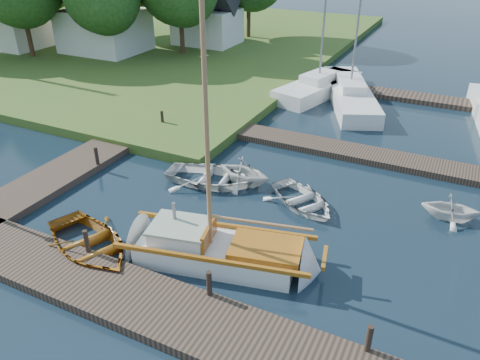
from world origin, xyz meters
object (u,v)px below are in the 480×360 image
at_px(mooring_post_3, 369,338).
at_px(marina_boat_1, 350,92).
at_px(house_a, 103,19).
at_px(house_c, 207,18).
at_px(tender_a, 211,175).
at_px(tender_c, 303,198).
at_px(dinghy, 88,241).
at_px(tender_b, 244,170).
at_px(mooring_post_1, 87,241).
at_px(house_b, 11,18).
at_px(mooring_post_5, 162,118).
at_px(sailboat, 222,252).
at_px(mooring_post_4, 97,156).
at_px(mooring_post_2, 209,283).
at_px(tender_d, 452,206).
at_px(marina_boat_0, 319,86).

distance_m(mooring_post_3, marina_boat_1, 19.73).
distance_m(house_a, house_c, 8.49).
height_order(tender_a, tender_c, tender_a).
relative_size(mooring_post_3, house_a, 0.13).
xyz_separation_m(dinghy, tender_b, (2.58, 6.50, 0.21)).
height_order(mooring_post_1, tender_b, tender_b).
xyz_separation_m(house_a, house_b, (-8.00, -2.00, -0.19)).
height_order(mooring_post_1, mooring_post_3, same).
bearing_deg(mooring_post_5, house_a, 139.76).
bearing_deg(sailboat, mooring_post_4, 145.69).
bearing_deg(tender_c, house_a, 90.65).
height_order(mooring_post_2, marina_boat_1, marina_boat_1).
bearing_deg(house_c, tender_d, -42.12).
bearing_deg(tender_a, mooring_post_5, 44.55).
relative_size(tender_b, marina_boat_0, 0.23).
distance_m(marina_boat_1, house_b, 28.66).
height_order(tender_d, house_b, house_b).
xyz_separation_m(tender_a, house_b, (-26.04, 12.81, 2.37)).
bearing_deg(house_a, sailboat, -42.52).
bearing_deg(mooring_post_2, tender_c, 84.43).
xyz_separation_m(mooring_post_1, tender_b, (2.31, 6.80, -0.07)).
relative_size(mooring_post_4, house_b, 0.14).
bearing_deg(house_b, marina_boat_0, 0.77).
xyz_separation_m(mooring_post_4, house_a, (-13.00, 16.00, 2.26)).
bearing_deg(tender_b, mooring_post_5, 69.59).
xyz_separation_m(mooring_post_4, sailboat, (7.93, -3.19, -0.36)).
bearing_deg(mooring_post_2, house_c, 119.86).
distance_m(dinghy, tender_b, 6.99).
bearing_deg(mooring_post_2, marina_boat_0, 98.91).
distance_m(sailboat, house_a, 28.52).
height_order(mooring_post_3, sailboat, sailboat).
height_order(tender_b, marina_boat_1, marina_boat_1).
xyz_separation_m(house_b, house_c, (14.00, 8.00, -0.19)).
bearing_deg(marina_boat_1, house_b, 66.70).
relative_size(dinghy, house_c, 0.77).
bearing_deg(sailboat, tender_d, 30.52).
xyz_separation_m(mooring_post_3, tender_b, (-6.69, 6.80, -0.07)).
height_order(tender_b, marina_boat_0, marina_boat_0).
bearing_deg(marina_boat_1, dinghy, 145.13).
bearing_deg(tender_a, tender_c, -98.18).
relative_size(mooring_post_5, tender_d, 0.38).
height_order(sailboat, tender_d, sailboat).
height_order(mooring_post_4, house_b, house_b).
xyz_separation_m(mooring_post_3, tender_d, (1.31, 7.74, -0.15)).
bearing_deg(house_a, house_c, 45.00).
bearing_deg(dinghy, tender_a, 9.43).
relative_size(tender_b, tender_d, 1.14).
distance_m(dinghy, house_b, 31.09).
xyz_separation_m(mooring_post_4, marina_boat_1, (7.57, 13.97, -0.14)).
bearing_deg(tender_c, mooring_post_1, 174.98).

